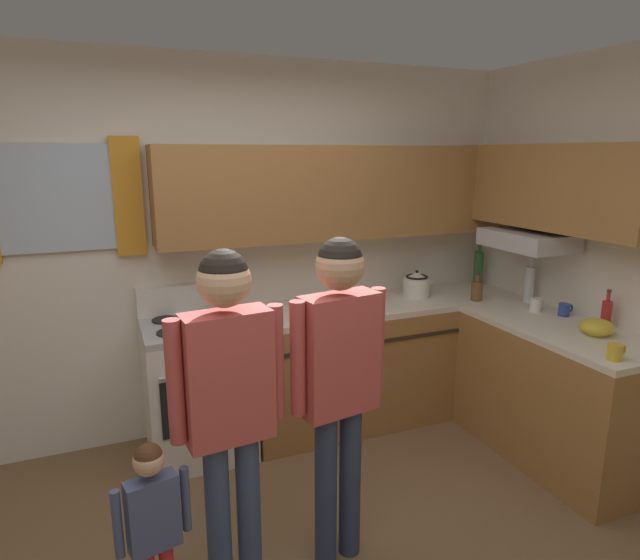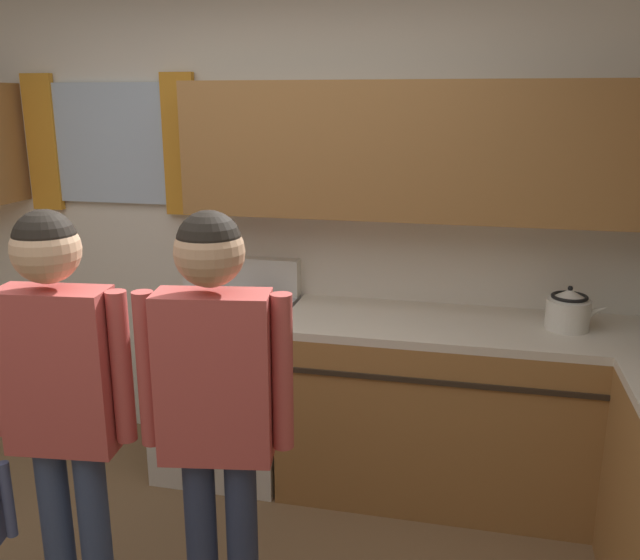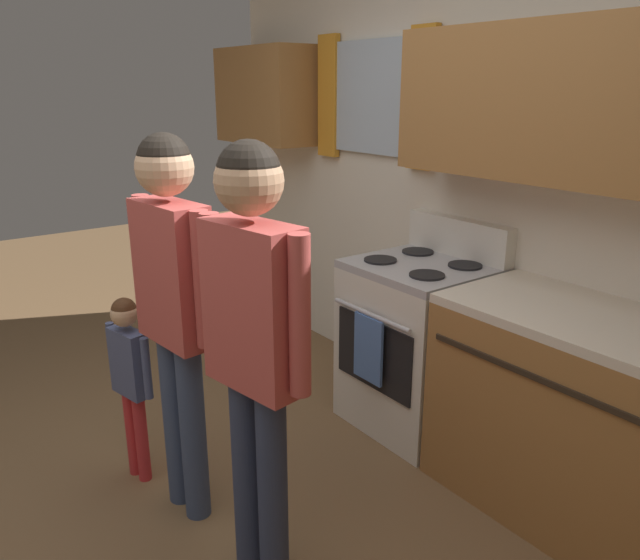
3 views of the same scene
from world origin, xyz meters
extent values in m
cube|color=silver|center=(0.00, 1.90, 1.30)|extent=(4.60, 0.10, 2.60)
cube|color=silver|center=(-0.89, 1.83, 1.70)|extent=(0.65, 0.03, 0.65)
cube|color=orange|center=(-1.30, 1.82, 1.70)|extent=(0.18, 0.04, 0.75)
cube|color=orange|center=(-0.47, 1.82, 1.70)|extent=(0.18, 0.04, 0.75)
cube|color=#9E6B38|center=(0.98, 1.69, 1.70)|extent=(2.64, 0.32, 0.64)
cube|color=#9E6B38|center=(1.25, 1.54, 0.43)|extent=(2.10, 0.62, 0.86)
cube|color=beige|center=(1.25, 1.54, 0.88)|extent=(2.10, 0.62, 0.04)
cube|color=#2D2319|center=(1.25, 1.23, 0.72)|extent=(1.98, 0.01, 0.02)
cube|color=silver|center=(-0.15, 1.54, 0.43)|extent=(0.66, 0.62, 0.86)
cube|color=black|center=(-0.15, 1.23, 0.48)|extent=(0.54, 0.01, 0.36)
cylinder|color=#ADADB2|center=(-0.15, 1.20, 0.70)|extent=(0.54, 0.02, 0.02)
cube|color=#ADADB2|center=(-0.15, 1.54, 0.88)|extent=(0.66, 0.62, 0.04)
cube|color=silver|center=(-0.15, 1.81, 1.00)|extent=(0.66, 0.08, 0.20)
cylinder|color=black|center=(-0.31, 1.40, 0.91)|extent=(0.17, 0.17, 0.01)
cylinder|color=black|center=(0.02, 1.40, 0.91)|extent=(0.17, 0.17, 0.01)
cylinder|color=black|center=(-0.31, 1.68, 0.91)|extent=(0.17, 0.17, 0.01)
cylinder|color=black|center=(0.02, 1.68, 0.91)|extent=(0.17, 0.17, 0.01)
cube|color=#4C72B7|center=(-0.15, 1.19, 0.52)|extent=(0.20, 0.02, 0.34)
cylinder|color=silver|center=(1.53, 1.57, 0.97)|extent=(0.20, 0.20, 0.14)
cone|color=silver|center=(1.53, 1.57, 1.06)|extent=(0.18, 0.18, 0.05)
sphere|color=black|center=(1.53, 1.57, 1.09)|extent=(0.02, 0.02, 0.02)
cone|color=silver|center=(1.66, 1.57, 1.00)|extent=(0.09, 0.04, 0.07)
torus|color=black|center=(1.53, 1.57, 1.05)|extent=(0.17, 0.17, 0.02)
cylinder|color=#38476B|center=(-0.15, 0.24, 0.40)|extent=(0.11, 0.11, 0.79)
cylinder|color=#38476B|center=(-0.29, 0.23, 0.40)|extent=(0.11, 0.11, 0.79)
cube|color=#BF4C47|center=(-0.22, 0.23, 1.07)|extent=(0.38, 0.19, 0.56)
cylinder|color=#BF4C47|center=(-0.01, 0.26, 1.09)|extent=(0.07, 0.07, 0.51)
sphere|color=#DBAD84|center=(-0.22, 0.23, 1.48)|extent=(0.22, 0.22, 0.22)
sphere|color=black|center=(-0.22, 0.23, 1.51)|extent=(0.20, 0.20, 0.20)
cylinder|color=#2D3856|center=(0.23, 0.27, 0.40)|extent=(0.11, 0.11, 0.79)
cube|color=#BF4C47|center=(0.30, 0.28, 1.08)|extent=(0.38, 0.21, 0.56)
cylinder|color=#BF4C47|center=(0.52, 0.32, 1.10)|extent=(0.07, 0.07, 0.52)
cylinder|color=#BF4C47|center=(0.09, 0.25, 1.10)|extent=(0.07, 0.07, 0.52)
sphere|color=tan|center=(0.30, 0.28, 1.49)|extent=(0.22, 0.22, 0.22)
sphere|color=black|center=(0.30, 0.28, 1.51)|extent=(0.20, 0.20, 0.20)
cylinder|color=#47517A|center=(-0.43, 0.17, 0.60)|extent=(0.04, 0.04, 0.28)
camera|label=1|loc=(-0.66, -1.81, 1.97)|focal=30.22mm
camera|label=2|loc=(1.07, -1.59, 1.93)|focal=37.87mm
camera|label=3|loc=(1.94, -0.66, 1.77)|focal=34.32mm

